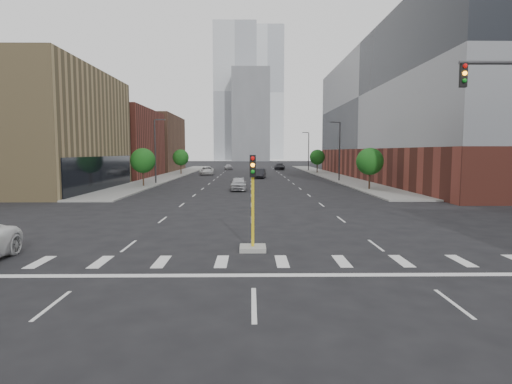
{
  "coord_description": "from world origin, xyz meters",
  "views": [
    {
      "loc": [
        -0.09,
        -10.4,
        4.55
      ],
      "look_at": [
        0.18,
        11.25,
        2.5
      ],
      "focal_mm": 30.0,
      "sensor_mm": 36.0,
      "label": 1
    }
  ],
  "objects_px": {
    "car_near_left": "(239,184)",
    "car_mid_right": "(260,173)",
    "median_traffic_signal": "(253,230)",
    "car_far_left": "(207,171)",
    "car_distant": "(228,167)",
    "car_deep_right": "(280,166)"
  },
  "relations": [
    {
      "from": "median_traffic_signal",
      "to": "car_near_left",
      "type": "bearing_deg",
      "value": 92.79
    },
    {
      "from": "car_near_left",
      "to": "median_traffic_signal",
      "type": "bearing_deg",
      "value": -87.1
    },
    {
      "from": "car_mid_right",
      "to": "car_deep_right",
      "type": "bearing_deg",
      "value": 86.77
    },
    {
      "from": "car_near_left",
      "to": "car_distant",
      "type": "bearing_deg",
      "value": 94.27
    },
    {
      "from": "car_mid_right",
      "to": "car_far_left",
      "type": "height_order",
      "value": "car_mid_right"
    },
    {
      "from": "car_mid_right",
      "to": "car_deep_right",
      "type": "relative_size",
      "value": 0.85
    },
    {
      "from": "car_near_left",
      "to": "car_deep_right",
      "type": "bearing_deg",
      "value": 81.43
    },
    {
      "from": "car_near_left",
      "to": "car_distant",
      "type": "xyz_separation_m",
      "value": [
        -4.18,
        57.39,
        -0.07
      ]
    },
    {
      "from": "car_near_left",
      "to": "car_distant",
      "type": "relative_size",
      "value": 1.09
    },
    {
      "from": "car_near_left",
      "to": "car_far_left",
      "type": "bearing_deg",
      "value": 102.02
    },
    {
      "from": "car_near_left",
      "to": "car_mid_right",
      "type": "bearing_deg",
      "value": 82.76
    },
    {
      "from": "median_traffic_signal",
      "to": "car_distant",
      "type": "height_order",
      "value": "median_traffic_signal"
    },
    {
      "from": "median_traffic_signal",
      "to": "car_far_left",
      "type": "relative_size",
      "value": 0.76
    },
    {
      "from": "car_far_left",
      "to": "car_deep_right",
      "type": "relative_size",
      "value": 0.99
    },
    {
      "from": "car_deep_right",
      "to": "median_traffic_signal",
      "type": "bearing_deg",
      "value": -87.37
    },
    {
      "from": "car_near_left",
      "to": "car_far_left",
      "type": "xyz_separation_m",
      "value": [
        -7.24,
        34.32,
        0.0
      ]
    },
    {
      "from": "car_far_left",
      "to": "car_distant",
      "type": "bearing_deg",
      "value": 78.96
    },
    {
      "from": "car_deep_right",
      "to": "car_distant",
      "type": "distance_m",
      "value": 12.88
    },
    {
      "from": "car_distant",
      "to": "car_far_left",
      "type": "bearing_deg",
      "value": -107.06
    },
    {
      "from": "median_traffic_signal",
      "to": "car_mid_right",
      "type": "relative_size",
      "value": 0.88
    },
    {
      "from": "car_near_left",
      "to": "car_deep_right",
      "type": "height_order",
      "value": "car_deep_right"
    },
    {
      "from": "median_traffic_signal",
      "to": "car_deep_right",
      "type": "distance_m",
      "value": 88.0
    }
  ]
}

